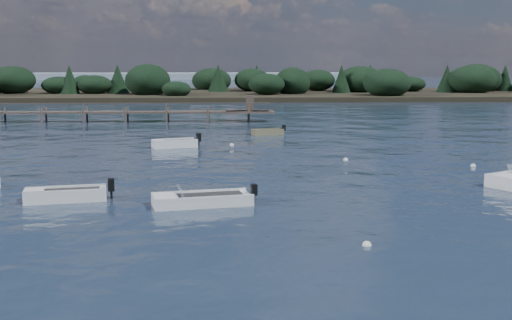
{
  "coord_description": "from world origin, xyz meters",
  "views": [
    {
      "loc": [
        1.68,
        -19.46,
        6.06
      ],
      "look_at": [
        3.15,
        14.0,
        1.0
      ],
      "focal_mm": 45.0,
      "sensor_mm": 36.0,
      "label": 1
    }
  ],
  "objects_px": {
    "tender_far_grey_b": "(268,133)",
    "tender_far_white": "(175,145)",
    "dinghy_mid_white_a": "(202,202)",
    "jetty": "(2,113)",
    "dinghy_extra_a": "(66,197)"
  },
  "relations": [
    {
      "from": "tender_far_grey_b",
      "to": "tender_far_white",
      "type": "xyz_separation_m",
      "value": [
        -7.26,
        -7.95,
        0.03
      ]
    },
    {
      "from": "dinghy_mid_white_a",
      "to": "jetty",
      "type": "height_order",
      "value": "jetty"
    },
    {
      "from": "tender_far_white",
      "to": "dinghy_mid_white_a",
      "type": "relative_size",
      "value": 0.78
    },
    {
      "from": "tender_far_grey_b",
      "to": "jetty",
      "type": "xyz_separation_m",
      "value": [
        -26.8,
        13.07,
        0.84
      ]
    },
    {
      "from": "dinghy_mid_white_a",
      "to": "tender_far_grey_b",
      "type": "bearing_deg",
      "value": 80.56
    },
    {
      "from": "dinghy_extra_a",
      "to": "tender_far_white",
      "type": "xyz_separation_m",
      "value": [
        3.35,
        18.15,
        0.01
      ]
    },
    {
      "from": "dinghy_extra_a",
      "to": "tender_far_white",
      "type": "height_order",
      "value": "tender_far_white"
    },
    {
      "from": "dinghy_mid_white_a",
      "to": "jetty",
      "type": "bearing_deg",
      "value": 118.94
    },
    {
      "from": "dinghy_extra_a",
      "to": "dinghy_mid_white_a",
      "type": "relative_size",
      "value": 0.85
    },
    {
      "from": "dinghy_extra_a",
      "to": "jetty",
      "type": "bearing_deg",
      "value": 112.46
    },
    {
      "from": "jetty",
      "to": "tender_far_white",
      "type": "bearing_deg",
      "value": -47.09
    },
    {
      "from": "dinghy_extra_a",
      "to": "dinghy_mid_white_a",
      "type": "height_order",
      "value": "dinghy_extra_a"
    },
    {
      "from": "dinghy_mid_white_a",
      "to": "dinghy_extra_a",
      "type": "bearing_deg",
      "value": 169.63
    },
    {
      "from": "tender_far_grey_b",
      "to": "jetty",
      "type": "relative_size",
      "value": 0.05
    },
    {
      "from": "jetty",
      "to": "tender_far_grey_b",
      "type": "bearing_deg",
      "value": -26.0
    }
  ]
}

